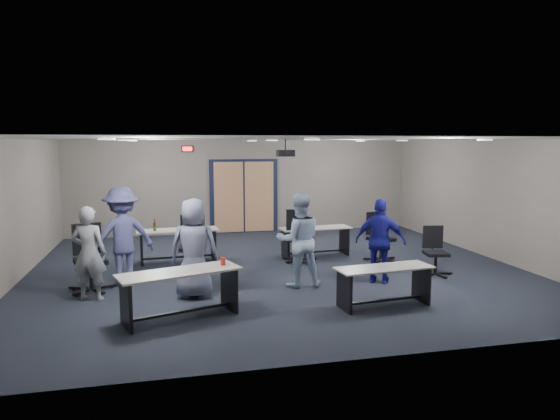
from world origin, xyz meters
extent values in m
plane|color=black|center=(0.00, 0.00, 0.00)|extent=(10.00, 10.00, 0.00)
cube|color=slate|center=(0.00, 4.50, 1.35)|extent=(10.00, 0.04, 2.70)
cube|color=slate|center=(0.00, -4.50, 1.35)|extent=(10.00, 0.04, 2.70)
cube|color=slate|center=(-5.00, 0.00, 1.35)|extent=(0.04, 9.00, 2.70)
cube|color=slate|center=(5.00, 0.00, 1.35)|extent=(0.04, 9.00, 2.70)
cube|color=silver|center=(0.00, 0.00, 2.70)|extent=(10.00, 9.00, 0.04)
cube|color=black|center=(0.00, 4.47, 1.05)|extent=(2.00, 0.06, 2.20)
cube|color=#B17B50|center=(-0.45, 4.45, 1.05)|extent=(0.85, 0.04, 2.05)
cube|color=#B17B50|center=(0.45, 4.45, 1.05)|extent=(0.85, 0.04, 2.05)
cube|color=black|center=(-1.60, 4.45, 2.45)|extent=(0.32, 0.05, 0.18)
cube|color=#FF0C0C|center=(-1.60, 4.42, 2.45)|extent=(0.26, 0.02, 0.12)
cylinder|color=black|center=(0.30, 0.50, 2.58)|extent=(0.04, 0.04, 0.24)
cube|color=black|center=(0.30, 0.50, 2.40)|extent=(0.35, 0.30, 0.14)
cylinder|color=black|center=(0.30, 0.35, 2.40)|extent=(0.08, 0.03, 0.08)
cube|color=#A9A6A0|center=(-2.05, -2.56, 0.72)|extent=(1.90, 1.13, 0.03)
cube|color=black|center=(-2.81, -2.81, 0.35)|extent=(0.22, 0.54, 0.70)
cube|color=black|center=(-1.29, -2.31, 0.35)|extent=(0.22, 0.54, 0.70)
cube|color=black|center=(-2.05, -2.56, 0.10)|extent=(1.54, 0.54, 0.04)
cylinder|color=red|center=(-1.38, -2.34, 0.79)|extent=(0.08, 0.08, 0.12)
cube|color=#A9A6A0|center=(1.17, -2.68, 0.63)|extent=(1.63, 0.68, 0.03)
cube|color=black|center=(0.47, -2.75, 0.31)|extent=(0.09, 0.49, 0.62)
cube|color=black|center=(1.87, -2.61, 0.31)|extent=(0.09, 0.49, 0.62)
cube|color=black|center=(1.17, -2.68, 0.09)|extent=(1.40, 0.18, 0.04)
cube|color=#A9A6A0|center=(-1.99, 1.17, 0.70)|extent=(1.80, 0.70, 0.03)
cube|color=black|center=(-2.77, 1.12, 0.34)|extent=(0.08, 0.54, 0.69)
cube|color=black|center=(-1.21, 1.22, 0.34)|extent=(0.08, 0.54, 0.69)
cube|color=black|center=(-1.99, 1.17, 0.10)|extent=(1.57, 0.15, 0.04)
cube|color=#A9A6A0|center=(1.15, 1.03, 0.66)|extent=(1.68, 0.67, 0.03)
cube|color=black|center=(0.41, 0.98, 0.32)|extent=(0.08, 0.51, 0.64)
cube|color=black|center=(1.88, 1.08, 0.32)|extent=(0.08, 0.51, 0.64)
cube|color=black|center=(1.15, 1.03, 0.09)|extent=(1.47, 0.15, 0.04)
imported|color=gray|center=(-3.49, -1.29, 0.80)|extent=(0.66, 0.52, 1.59)
imported|color=slate|center=(-1.78, -1.53, 0.85)|extent=(0.95, 0.75, 1.70)
imported|color=#A5BBDB|center=(0.13, -1.29, 0.86)|extent=(0.88, 0.70, 1.72)
imported|color=navy|center=(1.67, -1.40, 0.79)|extent=(1.00, 0.82, 1.59)
imported|color=#494D83|center=(-3.03, -0.45, 0.91)|extent=(1.34, 1.04, 1.83)
camera|label=1|loc=(-2.20, -9.92, 2.62)|focal=32.00mm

